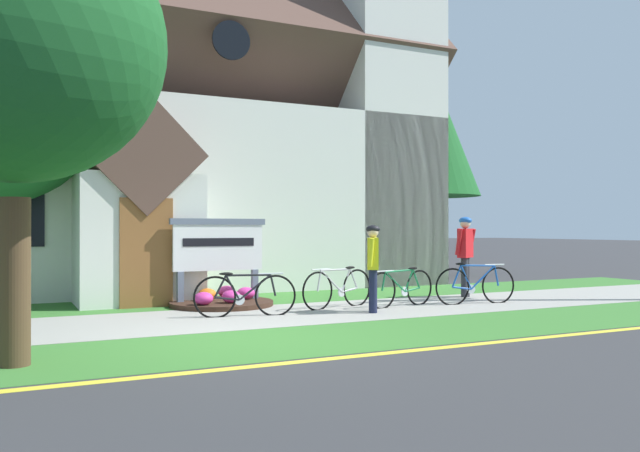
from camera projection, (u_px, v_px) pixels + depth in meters
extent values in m
plane|color=#333335|center=(164.00, 308.00, 12.37)|extent=(140.00, 140.00, 0.00)
cube|color=#99968E|center=(296.00, 314.00, 11.48)|extent=(32.00, 2.76, 0.01)
cube|color=#38722D|center=(368.00, 334.00, 9.23)|extent=(32.00, 2.28, 0.01)
cube|color=#38722D|center=(248.00, 300.00, 13.76)|extent=(24.00, 2.31, 0.01)
cube|color=yellow|center=(421.00, 350.00, 8.07)|extent=(28.00, 0.16, 0.01)
cube|color=silver|center=(183.00, 203.00, 18.75)|extent=(12.30, 8.80, 4.51)
cube|color=brown|center=(183.00, 61.00, 18.77)|extent=(12.80, 8.96, 8.96)
cube|color=silver|center=(382.00, 69.00, 18.12)|extent=(2.60, 2.60, 11.97)
cube|color=silver|center=(138.00, 239.00, 13.11)|extent=(2.40, 1.60, 2.60)
cube|color=brown|center=(139.00, 158.00, 13.11)|extent=(2.40, 1.80, 2.40)
cube|color=brown|center=(146.00, 253.00, 12.37)|extent=(1.00, 0.06, 2.10)
cube|color=black|center=(24.00, 199.00, 12.88)|extent=(0.76, 0.06, 1.90)
cone|color=black|center=(24.00, 151.00, 12.88)|extent=(0.80, 0.06, 0.80)
cylinder|color=black|center=(231.00, 40.00, 14.79)|extent=(0.90, 0.06, 0.90)
cube|color=slate|center=(180.00, 289.00, 12.48)|extent=(0.12, 0.12, 0.68)
cube|color=slate|center=(255.00, 286.00, 13.15)|extent=(0.12, 0.12, 0.68)
cube|color=white|center=(218.00, 248.00, 12.82)|extent=(1.81, 0.08, 0.91)
cube|color=slate|center=(218.00, 222.00, 12.82)|extent=(1.93, 0.12, 0.12)
cube|color=black|center=(219.00, 242.00, 12.78)|extent=(1.45, 0.01, 0.16)
cylinder|color=#382319|center=(222.00, 304.00, 12.63)|extent=(2.01, 2.01, 0.10)
ellipsoid|color=#CC338C|center=(246.00, 293.00, 12.96)|extent=(0.36, 0.36, 0.24)
ellipsoid|color=#CC338C|center=(226.00, 292.00, 13.28)|extent=(0.36, 0.36, 0.24)
ellipsoid|color=orange|center=(207.00, 295.00, 12.68)|extent=(0.36, 0.36, 0.24)
ellipsoid|color=#CC338C|center=(203.00, 299.00, 11.96)|extent=(0.36, 0.36, 0.24)
ellipsoid|color=#CC338C|center=(231.00, 297.00, 12.29)|extent=(0.36, 0.36, 0.24)
torus|color=black|center=(452.00, 287.00, 12.78)|extent=(0.75, 0.14, 0.75)
torus|color=black|center=(498.00, 286.00, 13.10)|extent=(0.75, 0.14, 0.75)
cylinder|color=#194CA5|center=(483.00, 277.00, 12.99)|extent=(0.56, 0.11, 0.49)
cylinder|color=#194CA5|center=(478.00, 266.00, 12.96)|extent=(0.77, 0.14, 0.06)
cylinder|color=#194CA5|center=(466.00, 277.00, 12.87)|extent=(0.26, 0.07, 0.49)
cylinder|color=#194CA5|center=(462.00, 288.00, 12.84)|extent=(0.42, 0.09, 0.09)
cylinder|color=#194CA5|center=(457.00, 276.00, 12.81)|extent=(0.22, 0.07, 0.44)
cylinder|color=#194CA5|center=(496.00, 276.00, 13.09)|extent=(0.12, 0.05, 0.41)
ellipsoid|color=black|center=(461.00, 264.00, 12.84)|extent=(0.25, 0.11, 0.05)
cylinder|color=silver|center=(495.00, 265.00, 13.08)|extent=(0.44, 0.09, 0.03)
cylinder|color=silver|center=(471.00, 289.00, 12.91)|extent=(0.18, 0.05, 0.18)
torus|color=black|center=(419.00, 288.00, 12.85)|extent=(0.70, 0.19, 0.71)
torus|color=black|center=(382.00, 291.00, 12.22)|extent=(0.70, 0.19, 0.71)
cylinder|color=#19723F|center=(395.00, 282.00, 12.43)|extent=(0.55, 0.15, 0.43)
cylinder|color=#19723F|center=(399.00, 271.00, 12.50)|extent=(0.75, 0.19, 0.05)
cylinder|color=#19723F|center=(409.00, 281.00, 12.67)|extent=(0.26, 0.09, 0.43)
cylinder|color=#19723F|center=(412.00, 290.00, 12.72)|extent=(0.41, 0.12, 0.09)
cylinder|color=#19723F|center=(416.00, 279.00, 12.79)|extent=(0.22, 0.08, 0.38)
cylinder|color=#19723F|center=(384.00, 281.00, 12.24)|extent=(0.12, 0.06, 0.36)
ellipsoid|color=black|center=(413.00, 268.00, 12.74)|extent=(0.25, 0.13, 0.05)
cylinder|color=silver|center=(385.00, 271.00, 12.27)|extent=(0.44, 0.12, 0.03)
cylinder|color=silver|center=(405.00, 292.00, 12.60)|extent=(0.18, 0.06, 0.18)
torus|color=black|center=(215.00, 297.00, 10.95)|extent=(0.72, 0.17, 0.73)
torus|color=black|center=(275.00, 296.00, 11.23)|extent=(0.72, 0.17, 0.73)
cylinder|color=black|center=(255.00, 287.00, 11.14)|extent=(0.56, 0.14, 0.45)
cylinder|color=black|center=(249.00, 275.00, 11.11)|extent=(0.77, 0.18, 0.04)
cylinder|color=black|center=(233.00, 288.00, 11.03)|extent=(0.26, 0.08, 0.44)
cylinder|color=black|center=(227.00, 299.00, 11.01)|extent=(0.42, 0.11, 0.09)
cylinder|color=black|center=(220.00, 286.00, 10.98)|extent=(0.22, 0.08, 0.38)
cylinder|color=black|center=(273.00, 285.00, 11.22)|extent=(0.12, 0.06, 0.37)
ellipsoid|color=black|center=(226.00, 274.00, 11.00)|extent=(0.25, 0.12, 0.05)
cylinder|color=silver|center=(271.00, 274.00, 11.21)|extent=(0.44, 0.11, 0.03)
cylinder|color=silver|center=(239.00, 300.00, 11.06)|extent=(0.18, 0.05, 0.18)
torus|color=black|center=(357.00, 288.00, 12.66)|extent=(0.72, 0.23, 0.74)
torus|color=black|center=(318.00, 291.00, 11.98)|extent=(0.72, 0.23, 0.74)
cylinder|color=#B7B7BC|center=(331.00, 281.00, 12.21)|extent=(0.54, 0.18, 0.46)
cylinder|color=#B7B7BC|center=(336.00, 270.00, 12.29)|extent=(0.74, 0.23, 0.04)
cylinder|color=#B7B7BC|center=(346.00, 280.00, 12.46)|extent=(0.26, 0.10, 0.45)
cylinder|color=#B7B7BC|center=(349.00, 290.00, 12.52)|extent=(0.41, 0.14, 0.09)
cylinder|color=#B7B7BC|center=(354.00, 279.00, 12.60)|extent=(0.22, 0.09, 0.39)
cylinder|color=#B7B7BC|center=(319.00, 281.00, 12.01)|extent=(0.12, 0.07, 0.39)
ellipsoid|color=black|center=(350.00, 268.00, 12.54)|extent=(0.25, 0.14, 0.05)
cylinder|color=silver|center=(321.00, 269.00, 12.04)|extent=(0.43, 0.14, 0.03)
cylinder|color=silver|center=(342.00, 292.00, 12.39)|extent=(0.18, 0.07, 0.18)
cylinder|color=#191E38|center=(373.00, 292.00, 11.54)|extent=(0.15, 0.15, 0.78)
cylinder|color=#191E38|center=(373.00, 290.00, 11.76)|extent=(0.15, 0.15, 0.78)
cube|color=yellow|center=(373.00, 254.00, 11.65)|extent=(0.39, 0.48, 0.57)
sphere|color=beige|center=(373.00, 232.00, 11.66)|extent=(0.20, 0.20, 0.20)
ellipsoid|color=black|center=(373.00, 229.00, 11.66)|extent=(0.32, 0.31, 0.14)
cylinder|color=yellow|center=(371.00, 252.00, 11.39)|extent=(0.09, 0.17, 0.52)
cylinder|color=yellow|center=(375.00, 251.00, 11.92)|extent=(0.09, 0.14, 0.52)
cylinder|color=#2D2D33|center=(464.00, 278.00, 14.18)|extent=(0.15, 0.15, 0.88)
cylinder|color=#2D2D33|center=(466.00, 277.00, 14.28)|extent=(0.15, 0.15, 0.88)
cube|color=red|center=(465.00, 243.00, 14.24)|extent=(0.52, 0.43, 0.64)
sphere|color=beige|center=(465.00, 223.00, 14.24)|extent=(0.23, 0.23, 0.23)
ellipsoid|color=#1E59B2|center=(465.00, 221.00, 14.24)|extent=(0.35, 0.37, 0.16)
cylinder|color=red|center=(459.00, 242.00, 14.01)|extent=(0.09, 0.21, 0.58)
cylinder|color=red|center=(472.00, 241.00, 14.46)|extent=(0.09, 0.25, 0.58)
cylinder|color=#3D2D1E|center=(424.00, 236.00, 20.94)|extent=(0.28, 0.28, 2.56)
cone|color=#195623|center=(424.00, 123.00, 20.96)|extent=(3.61, 3.61, 4.76)
cylinder|color=#4C3823|center=(15.00, 282.00, 7.12)|extent=(0.32, 0.32, 1.86)
ellipsoid|color=#195623|center=(15.00, 41.00, 7.13)|extent=(3.27, 3.27, 3.14)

